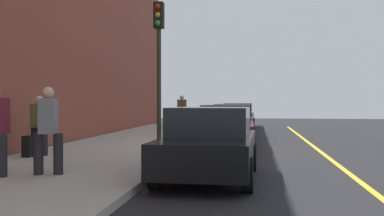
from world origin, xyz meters
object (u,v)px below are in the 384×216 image
Objects in this scene: pedestrian_olive_coat at (39,124)px; rolling_suitcase at (28,146)px; pedestrian_brown_coat at (182,110)px; parked_car_red at (226,127)px; traffic_light_pole at (159,52)px; parked_car_navy at (233,121)px; pedestrian_grey_coat at (48,128)px; parked_car_black at (210,143)px; parked_car_maroon at (238,116)px.

pedestrian_olive_coat is 0.72m from rolling_suitcase.
pedestrian_brown_coat is at bearing 172.67° from pedestrian_olive_coat.
parked_car_red is 4.22m from traffic_light_pole.
pedestrian_olive_coat is at bearing -7.33° from pedestrian_brown_coat.
parked_car_navy is at bearing 150.52° from pedestrian_olive_coat.
parked_car_navy is 6.00m from pedestrian_brown_coat.
parked_car_red is 7.30m from pedestrian_grey_coat.
pedestrian_brown_coat reaches higher than pedestrian_grey_coat.
traffic_light_pole is (3.19, -1.64, 2.22)m from parked_car_red.
traffic_light_pole is at bearing -147.41° from parked_car_black.
parked_car_maroon is 1.07× the size of traffic_light_pole.
parked_car_maroon is 11.80m from parked_car_red.
parked_car_navy is 12.22m from pedestrian_grey_coat.
parked_car_navy is 2.39× the size of pedestrian_grey_coat.
pedestrian_grey_coat is 1.09× the size of pedestrian_olive_coat.
parked_car_maroon is at bearing 173.81° from traffic_light_pole.
parked_car_red is 1.00× the size of parked_car_black.
pedestrian_brown_coat is at bearing -162.97° from parked_car_red.
rolling_suitcase is (0.40, -0.11, -0.59)m from pedestrian_olive_coat.
pedestrian_brown_coat is (-5.10, -3.15, 0.36)m from parked_car_navy.
rolling_suitcase is at bearing -78.92° from traffic_light_pole.
traffic_light_pole is at bearing 6.46° from pedestrian_brown_coat.
parked_car_maroon is 6.55m from parked_car_navy.
parked_car_black is (5.74, -0.01, -0.00)m from parked_car_red.
pedestrian_olive_coat reaches higher than parked_car_black.
pedestrian_olive_coat is (-3.08, -1.73, -0.08)m from pedestrian_grey_coat.
pedestrian_grey_coat is (18.34, -3.21, 0.34)m from parked_car_maroon.
parked_car_navy is 1.02× the size of traffic_light_pole.
parked_car_navy is 2.34× the size of pedestrian_brown_coat.
parked_car_red is at bearing 17.03° from pedestrian_brown_coat.
rolling_suitcase is at bearing -52.67° from parked_car_red.
traffic_light_pole reaches higher than parked_car_navy.
pedestrian_brown_coat reaches higher than parked_car_black.
pedestrian_brown_coat is at bearing 172.43° from rolling_suitcase.
parked_car_maroon is at bearing 170.08° from pedestrian_grey_coat.
parked_car_black is 4.48× the size of rolling_suitcase.
parked_car_navy is 11.00m from parked_car_black.
parked_car_black is at bearing 103.86° from pedestrian_grey_coat.
pedestrian_brown_coat reaches higher than parked_car_navy.
rolling_suitcase is (14.21, -1.89, -0.68)m from pedestrian_brown_coat.
pedestrian_olive_coat is at bearing -55.07° from parked_car_red.
pedestrian_brown_coat is at bearing -148.29° from parked_car_navy.
parked_car_maroon and parked_car_black have the same top height.
parked_car_black is (11.00, 0.02, -0.00)m from parked_car_navy.
parked_car_black is at bearing -0.05° from parked_car_red.
parked_car_red is 6.37m from rolling_suitcase.
pedestrian_brown_coat is (-16.89, 0.05, 0.02)m from pedestrian_grey_coat.
pedestrian_grey_coat reaches higher than parked_car_red.
pedestrian_grey_coat is at bearing -9.92° from parked_car_maroon.
pedestrian_grey_coat is at bearing -76.14° from parked_car_black.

